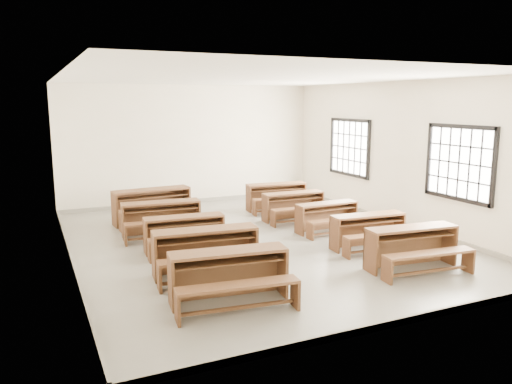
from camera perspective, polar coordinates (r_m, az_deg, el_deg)
name	(u,v)px	position (r m, az deg, el deg)	size (l,w,h in m)	color
room	(260,134)	(9.72, 0.48, 6.68)	(8.50, 8.50, 3.20)	gray
desk_set_0	(230,273)	(6.98, -3.04, -9.19)	(1.73, 1.04, 0.74)	brown
desk_set_1	(206,249)	(8.06, -5.72, -6.46)	(1.76, 1.03, 0.75)	brown
desk_set_2	(185,231)	(9.37, -8.13, -4.45)	(1.53, 0.88, 0.66)	brown
desk_set_3	(162,216)	(10.50, -10.74, -2.74)	(1.66, 0.97, 0.72)	brown
desk_set_4	(153,203)	(11.65, -11.73, -1.28)	(1.83, 1.07, 0.79)	brown
desk_set_5	(413,245)	(8.72, 17.50, -5.77)	(1.66, 0.98, 0.71)	brown
desk_set_6	(369,229)	(9.71, 12.79, -4.11)	(1.51, 0.87, 0.66)	brown
desk_set_7	(328,215)	(10.78, 8.20, -2.62)	(1.41, 0.76, 0.63)	brown
desk_set_8	(294,204)	(11.73, 4.36, -1.40)	(1.50, 0.82, 0.66)	brown
desk_set_9	(277,195)	(12.79, 2.40, -0.31)	(1.61, 0.95, 0.69)	brown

